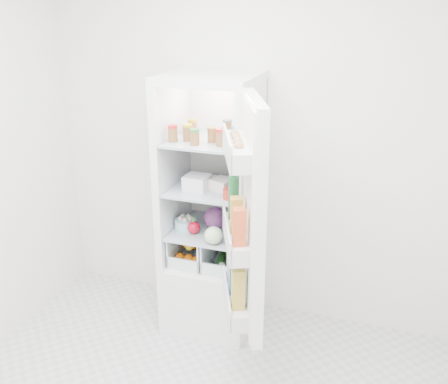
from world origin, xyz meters
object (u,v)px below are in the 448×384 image
(red_cabbage, at_px, (215,218))
(fridge_door, at_px, (247,222))
(mushroom_bowl, at_px, (185,224))
(refrigerator, at_px, (214,236))

(red_cabbage, xyz_separation_m, fridge_door, (0.39, -0.57, 0.27))
(red_cabbage, bearing_deg, fridge_door, -55.37)
(mushroom_bowl, xyz_separation_m, fridge_door, (0.58, -0.49, 0.31))
(refrigerator, bearing_deg, fridge_door, -55.83)
(mushroom_bowl, height_order, fridge_door, fridge_door)
(red_cabbage, bearing_deg, mushroom_bowl, -159.12)
(refrigerator, relative_size, mushroom_bowl, 12.08)
(refrigerator, height_order, fridge_door, refrigerator)
(refrigerator, height_order, red_cabbage, refrigerator)
(fridge_door, bearing_deg, red_cabbage, 11.87)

